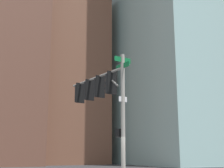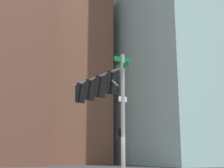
# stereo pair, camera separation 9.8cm
# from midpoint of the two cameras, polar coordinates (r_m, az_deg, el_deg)

# --- Properties ---
(signal_pole_assembly) EXTENTS (5.49, 1.23, 6.37)m
(signal_pole_assembly) POSITION_cam_midpoint_polar(r_m,az_deg,el_deg) (16.44, -2.22, -2.10)
(signal_pole_assembly) COLOR #9E998C
(signal_pole_assembly) RESTS_ON ground_plane
(building_brick_midblock) EXTENTS (20.31, 15.29, 31.36)m
(building_brick_midblock) POSITION_cam_midpoint_polar(r_m,az_deg,el_deg) (61.10, -10.84, 1.10)
(building_brick_midblock) COLOR brown
(building_brick_midblock) RESTS_ON ground_plane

